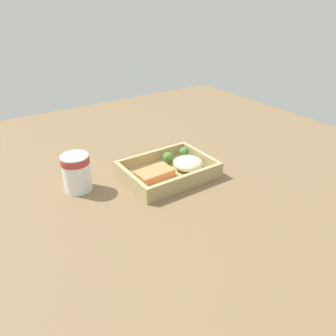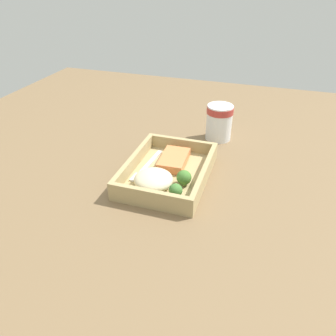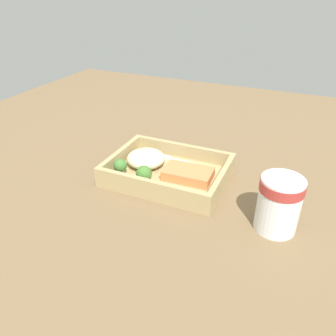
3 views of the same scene
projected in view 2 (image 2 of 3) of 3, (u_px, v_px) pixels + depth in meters
ground_plane at (168, 181)px, 81.72cm from camera, size 160.00×160.00×2.00cm
takeout_tray at (168, 175)px, 80.87cm from camera, size 26.21×19.31×1.20cm
tray_rim at (168, 167)px, 79.65cm from camera, size 26.21×19.31×3.39cm
salmon_fillet at (175, 160)px, 83.76cm from camera, size 10.87×6.90×2.22cm
mashed_potatoes at (153, 180)px, 74.85cm from camera, size 9.08×9.05×3.69cm
broccoli_floret_1 at (176, 191)px, 70.37cm from camera, size 3.02×3.02×3.97cm
broccoli_floret_2 at (184, 178)px, 75.42cm from camera, size 3.50×3.50×3.72cm
fork at (146, 167)px, 82.48cm from camera, size 15.88×2.90×0.44cm
paper_cup at (219, 120)px, 96.06cm from camera, size 7.75×7.75×10.49cm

